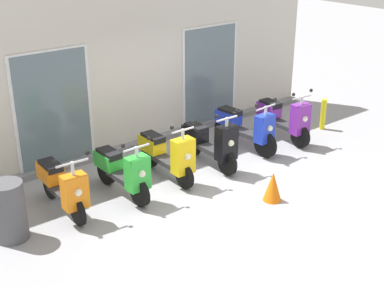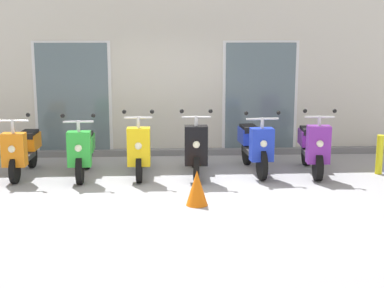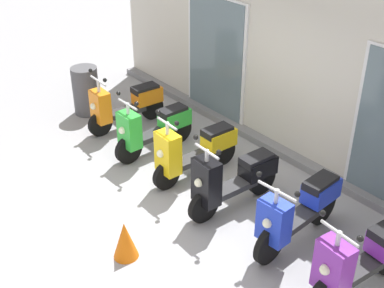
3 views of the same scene
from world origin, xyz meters
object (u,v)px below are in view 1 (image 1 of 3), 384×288
curb_bollard (323,114)px  trash_bin (9,211)px  scooter_green (122,170)px  traffic_cone (273,186)px  scooter_orange (62,185)px  scooter_purple (284,118)px  scooter_blue (245,127)px  scooter_yellow (167,154)px  scooter_black (210,142)px

curb_bollard → trash_bin: trash_bin is taller
scooter_green → traffic_cone: scooter_green is taller
scooter_orange → traffic_cone: scooter_orange is taller
scooter_orange → scooter_purple: scooter_purple is taller
scooter_green → trash_bin: 2.04m
scooter_orange → scooter_blue: 4.07m
traffic_cone → scooter_green: bearing=136.9°
scooter_orange → traffic_cone: 3.48m
scooter_purple → scooter_blue: bearing=173.1°
scooter_green → trash_bin: (-2.03, -0.14, -0.00)m
trash_bin → scooter_yellow: bearing=3.7°
scooter_green → traffic_cone: (1.87, -1.75, -0.20)m
scooter_green → trash_bin: size_ratio=1.66×
scooter_purple → traffic_cone: (-2.17, -1.75, -0.23)m
scooter_yellow → scooter_blue: scooter_yellow is taller
scooter_orange → trash_bin: bearing=-165.0°
scooter_blue → scooter_orange: bearing=180.0°
scooter_blue → scooter_yellow: bearing=-178.1°
scooter_green → curb_bollard: size_ratio=2.18×
scooter_blue → traffic_cone: size_ratio=3.18×
scooter_black → scooter_blue: bearing=8.2°
scooter_orange → scooter_yellow: (2.05, -0.07, 0.01)m
scooter_black → scooter_orange: bearing=177.1°
scooter_green → scooter_yellow: (0.99, 0.06, 0.02)m
scooter_blue → curb_bollard: size_ratio=2.36×
scooter_orange → trash_bin: (-0.98, -0.26, -0.01)m
scooter_yellow → scooter_purple: size_ratio=1.00×
scooter_purple → traffic_cone: bearing=-141.1°
scooter_orange → curb_bollard: scooter_orange is taller
scooter_orange → scooter_green: 1.06m
scooter_green → curb_bollard: scooter_green is taller
trash_bin → scooter_purple: bearing=1.3°
scooter_yellow → traffic_cone: 2.02m
scooter_black → scooter_green: bearing=179.2°
scooter_orange → scooter_blue: (4.07, -0.00, 0.03)m
scooter_orange → curb_bollard: 6.27m
scooter_blue → scooter_black: bearing=-171.8°
scooter_yellow → scooter_purple: scooter_yellow is taller
traffic_cone → curb_bollard: bearing=26.0°
scooter_blue → scooter_purple: size_ratio=1.05×
scooter_blue → curb_bollard: (2.19, -0.25, -0.15)m
scooter_black → scooter_blue: scooter_black is taller
scooter_yellow → traffic_cone: bearing=-64.2°
scooter_black → trash_bin: (-3.98, -0.11, -0.03)m
scooter_purple → traffic_cone: size_ratio=3.03×
traffic_cone → curb_bollard: size_ratio=0.74×
scooter_green → scooter_purple: size_ratio=0.97×
scooter_purple → curb_bollard: bearing=-6.2°
scooter_green → scooter_yellow: bearing=3.4°
scooter_yellow → scooter_green: bearing=-176.6°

